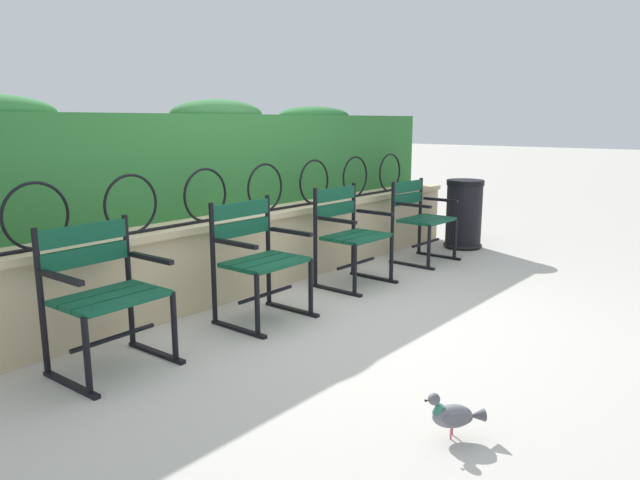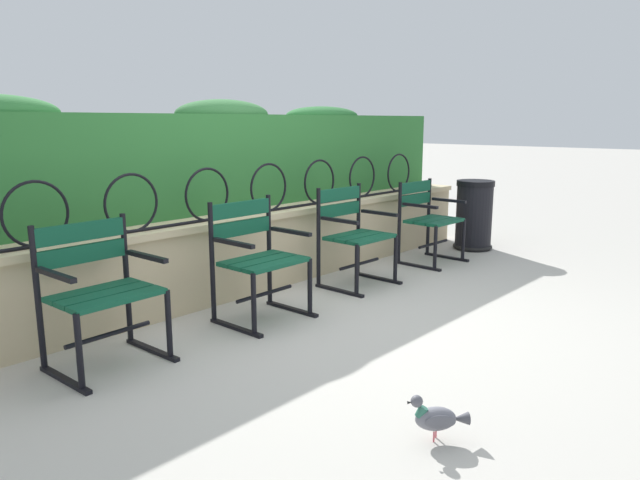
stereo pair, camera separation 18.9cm
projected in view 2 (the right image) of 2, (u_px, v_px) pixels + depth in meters
name	position (u px, v px, depth m)	size (l,w,h in m)	color
ground_plane	(332.00, 313.00, 4.50)	(60.00, 60.00, 0.00)	#BCB7AD
stone_wall	(247.00, 251.00, 5.06)	(6.21, 0.41, 0.67)	#C6B289
iron_arch_fence	(241.00, 193.00, 4.83)	(5.69, 0.02, 0.42)	black
hedge_row	(209.00, 157.00, 5.20)	(6.08, 0.56, 0.96)	#2D7033
park_chair_leftmost	(99.00, 289.00, 3.48)	(0.63, 0.54, 0.86)	#0F4C33
park_chair_centre_left	(257.00, 256.00, 4.30)	(0.61, 0.53, 0.88)	#0F4C33
park_chair_centre_right	(353.00, 233.00, 5.21)	(0.60, 0.53, 0.87)	#0F4C33
park_chair_rightmost	(428.00, 218.00, 6.05)	(0.59, 0.53, 0.83)	#0F4C33
pigeon_near_chairs	(437.00, 417.00, 2.69)	(0.24, 0.23, 0.22)	slate
trash_bin	(474.00, 217.00, 6.68)	(0.44, 0.44, 0.78)	black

